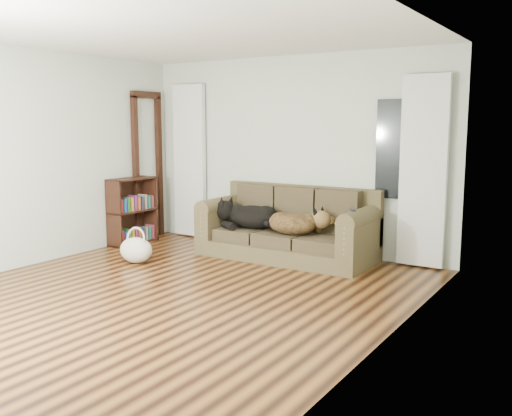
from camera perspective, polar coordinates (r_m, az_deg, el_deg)
The scene contains 15 objects.
floor at distance 5.90m, azimuth -8.39°, elevation -8.49°, with size 5.00×5.00×0.00m, color black.
ceiling at distance 5.72m, azimuth -8.98°, elevation 17.30°, with size 5.00×5.00×0.00m, color white.
wall_back at distance 7.72m, azimuth 3.61°, elevation 5.41°, with size 4.50×0.04×2.60m, color #B4C1AD.
wall_left at distance 7.33m, azimuth -22.13°, elevation 4.63°, with size 0.04×5.00×2.60m, color #B4C1AD.
wall_right at distance 4.52m, azimuth 13.44°, elevation 2.98°, with size 0.04×5.00×2.60m, color #B4C1AD.
curtain_left at distance 8.61m, azimuth -6.66°, elevation 4.69°, with size 0.55×0.08×2.25m, color silver.
curtain_right at distance 6.97m, azimuth 16.38°, elevation 3.51°, with size 0.55×0.08×2.25m, color silver.
window_pane at distance 7.11m, azimuth 13.86°, elevation 5.71°, with size 0.50×0.03×1.20m, color black.
door_casing at distance 8.67m, azimuth -10.77°, elevation 3.96°, with size 0.07×0.60×2.10m, color black.
sofa at distance 7.26m, azimuth 3.04°, elevation -1.55°, with size 2.23×0.96×0.91m, color #332919.
dog_black_lab at distance 7.49m, azimuth -0.59°, elevation -0.99°, with size 0.72×0.50×0.31m, color black.
dog_shepherd at distance 7.07m, azimuth 3.98°, elevation -1.49°, with size 0.65×0.46×0.29m, color black.
tv_remote at distance 6.64m, azimuth 9.63°, elevation -0.15°, with size 0.05×0.16×0.02m, color black.
tote_bag at distance 7.22m, azimuth -11.90°, elevation -4.13°, with size 0.44×0.34×0.32m, color beige.
bookshelf at distance 8.33m, azimuth -12.25°, elevation -0.08°, with size 0.28×0.76×0.94m, color black.
Camera 1 is at (3.70, -4.26, 1.72)m, focal length 40.00 mm.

